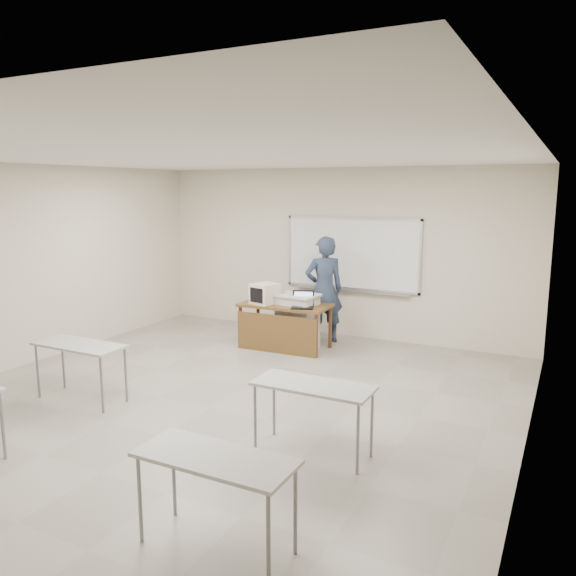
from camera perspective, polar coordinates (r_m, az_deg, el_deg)
The scene contains 10 objects.
floor at distance 7.05m, azimuth -7.91°, elevation -12.03°, with size 7.00×8.00×0.01m, color gray.
whiteboard at distance 9.99m, azimuth 6.49°, elevation 3.37°, with size 2.48×0.10×1.31m.
student_desks at distance 5.83m, azimuth -15.81°, elevation -10.02°, with size 4.40×2.20×0.73m.
instructor_desk at distance 9.24m, azimuth -0.59°, elevation -2.96°, with size 1.48×0.74×0.75m.
podium at distance 9.32m, azimuth 0.96°, elevation -3.42°, with size 0.66×0.48×0.92m.
crt_monitor at distance 9.30m, azimuth -2.32°, elevation -0.58°, with size 0.37×0.42×0.35m.
laptop at distance 9.00m, azimuth 1.63°, elevation -1.63°, with size 0.35×0.33×0.26m.
mouse at distance 8.93m, azimuth 1.64°, elevation -2.00°, with size 0.09×0.06×0.04m, color #A4A7AC.
keyboard at distance 9.23m, azimuth 2.02°, elevation -0.58°, with size 0.45×0.15×0.03m, color beige.
presenter at distance 9.65m, azimuth 3.68°, elevation -0.18°, with size 0.67×0.44×1.84m, color black.
Camera 1 is at (3.79, -5.32, 2.64)m, focal length 35.00 mm.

